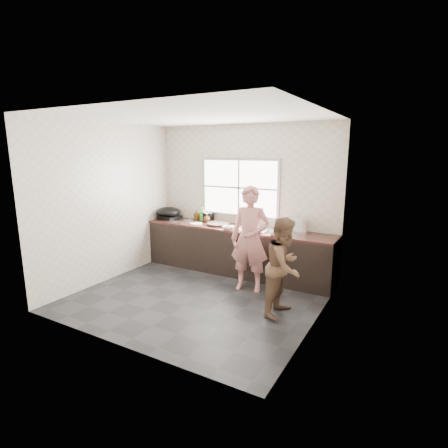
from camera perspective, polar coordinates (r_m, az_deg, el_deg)
The scene contains 30 objects.
floor at distance 5.56m, azimuth -4.29°, elevation -11.82°, with size 3.60×3.20×0.01m, color #252527.
ceiling at distance 5.11m, azimuth -4.78°, elevation 17.21°, with size 3.60×3.20×0.01m, color silver.
wall_back at distance 6.54m, azimuth 3.37°, elevation 4.16°, with size 3.60×0.01×2.70m, color beige.
wall_left at distance 6.35m, azimuth -18.20°, elevation 3.35°, with size 0.01×3.20×2.70m, color beige.
wall_right at distance 4.43m, azimuth 15.22°, elevation 0.05°, with size 0.01×3.20×2.70m, color silver.
wall_front at distance 3.97m, azimuth -17.58°, elevation -1.45°, with size 3.60×0.01×2.70m, color beige.
cabinet at distance 6.46m, azimuth 2.03°, elevation -4.45°, with size 3.60×0.62×0.82m, color black.
countertop at distance 6.36m, azimuth 2.06°, elevation -0.73°, with size 3.60×0.64×0.04m, color #391C17.
sink at distance 6.20m, azimuth 4.93°, elevation -0.85°, with size 0.55×0.45×0.02m, color silver.
faucet at distance 6.35m, azimuth 5.71°, elevation 0.78°, with size 0.02×0.02×0.30m, color silver.
window_frame at distance 6.55m, azimuth 2.54°, elevation 5.94°, with size 1.60×0.05×1.10m, color #9EA0A5.
window_glazing at distance 6.53m, azimuth 2.44°, elevation 5.92°, with size 1.50×0.01×1.00m, color white.
woman at distance 5.58m, azimuth 4.25°, elevation -3.03°, with size 0.58×0.38×1.59m, color tan.
person_side at distance 4.85m, azimuth 9.81°, elevation -6.87°, with size 0.66×0.52×1.37m, color brown.
cutting_board at distance 6.53m, azimuth -0.99°, elevation -0.00°, with size 0.43×0.43×0.04m, color black.
cleaver at distance 6.59m, azimuth -0.81°, elevation 0.29°, with size 0.17×0.09×0.01m, color silver.
bowl_mince at distance 6.21m, azimuth 0.68°, elevation -0.58°, with size 0.20×0.20×0.05m, color white.
bowl_crabs at distance 5.82m, azimuth 8.58°, elevation -1.52°, with size 0.20×0.20×0.06m, color white.
bowl_held at distance 5.94m, azimuth 5.57°, elevation -1.19°, with size 0.18×0.18×0.06m, color silver.
black_pot at distance 6.90m, azimuth -2.68°, elevation 1.19°, with size 0.24×0.24×0.18m, color black.
plate_food at distance 6.65m, azimuth -4.55°, elevation 0.07°, with size 0.23×0.23×0.02m, color white.
bottle_green at distance 6.87m, azimuth -3.53°, elevation 1.62°, with size 0.11×0.11×0.29m, color #388D2E.
bottle_brown_tall at distance 7.04m, azimuth -4.45°, elevation 1.41°, with size 0.08×0.08×0.18m, color #4D3613.
bottle_brown_short at distance 6.78m, azimuth -2.84°, elevation 0.94°, with size 0.12×0.12×0.16m, color #492D12.
glass_jar at distance 6.88m, azimuth -3.52°, elevation 0.82°, with size 0.07×0.07×0.10m, color silver.
burner at distance 7.26m, azimuth -8.85°, elevation 1.11°, with size 0.38×0.38×0.06m, color black.
wok at distance 7.16m, azimuth -9.08°, elevation 1.98°, with size 0.50×0.50×0.19m, color black.
dish_rack at distance 5.99m, azimuth 11.83°, elevation -0.22°, with size 0.36×0.25×0.27m, color silver.
pot_lid_left at distance 7.03m, azimuth -7.81°, elevation 0.62°, with size 0.27×0.27×0.01m, color silver.
pot_lid_right at distance 6.93m, azimuth -6.07°, elevation 0.50°, with size 0.25×0.25×0.01m, color silver.
Camera 1 is at (2.85, -4.22, 2.23)m, focal length 28.00 mm.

